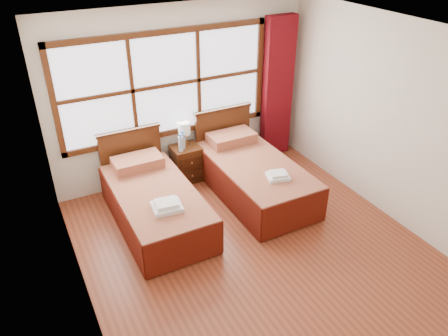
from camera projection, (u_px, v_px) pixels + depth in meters
floor at (258, 252)px, 5.36m from camera, size 4.50×4.50×0.00m
ceiling at (269, 38)px, 4.06m from camera, size 4.50×4.50×0.00m
wall_back at (182, 95)px, 6.44m from camera, size 4.00×0.00×4.00m
wall_left at (73, 210)px, 3.91m from camera, size 0.00×4.50×4.50m
wall_right at (397, 125)px, 5.51m from camera, size 0.00×4.50×4.50m
window at (166, 85)px, 6.21m from camera, size 3.16×0.06×1.56m
curtain at (277, 89)px, 7.04m from camera, size 0.50×0.16×2.30m
bed_left at (154, 202)px, 5.78m from camera, size 1.00×2.02×0.97m
bed_right at (253, 175)px, 6.38m from camera, size 1.04×2.06×1.01m
nightstand at (187, 163)px, 6.72m from camera, size 0.42×0.42×0.56m
towels_left at (167, 206)px, 5.25m from camera, size 0.38×0.35×0.10m
towels_right at (278, 176)px, 5.83m from camera, size 0.34×0.32×0.08m
lamp at (184, 129)px, 6.54m from camera, size 0.18×0.18×0.36m
bottle_near at (181, 143)px, 6.42m from camera, size 0.07×0.07×0.26m
bottle_far at (183, 141)px, 6.49m from camera, size 0.07×0.07×0.27m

